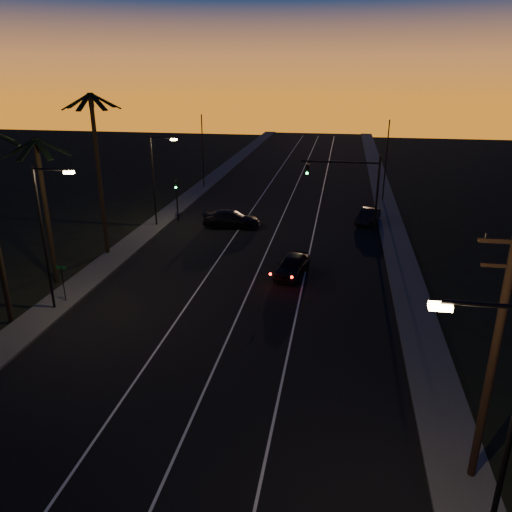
% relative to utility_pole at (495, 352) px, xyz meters
% --- Properties ---
extents(road, '(20.00, 170.00, 0.01)m').
position_rel_utility_pole_xyz_m(road, '(-11.60, 20.00, -5.31)').
color(road, black).
rests_on(road, ground).
extents(sidewalk_left, '(2.40, 170.00, 0.16)m').
position_rel_utility_pole_xyz_m(sidewalk_left, '(-22.80, 20.00, -5.24)').
color(sidewalk_left, '#3E3E3B').
rests_on(sidewalk_left, ground).
extents(sidewalk_right, '(2.40, 170.00, 0.16)m').
position_rel_utility_pole_xyz_m(sidewalk_right, '(-0.40, 20.00, -5.24)').
color(sidewalk_right, '#3E3E3B').
rests_on(sidewalk_right, ground).
extents(lane_stripe_left, '(0.12, 160.00, 0.01)m').
position_rel_utility_pole_xyz_m(lane_stripe_left, '(-14.60, 20.00, -5.30)').
color(lane_stripe_left, silver).
rests_on(lane_stripe_left, road).
extents(lane_stripe_mid, '(0.12, 160.00, 0.01)m').
position_rel_utility_pole_xyz_m(lane_stripe_mid, '(-11.10, 20.00, -5.30)').
color(lane_stripe_mid, silver).
rests_on(lane_stripe_mid, road).
extents(lane_stripe_right, '(0.12, 160.00, 0.01)m').
position_rel_utility_pole_xyz_m(lane_stripe_right, '(-7.60, 20.00, -5.30)').
color(lane_stripe_right, silver).
rests_on(lane_stripe_right, road).
extents(palm_mid, '(4.25, 4.16, 10.03)m').
position_rel_utility_pole_xyz_m(palm_mid, '(-24.80, 14.00, 0.94)').
color(palm_mid, black).
rests_on(palm_mid, ground).
extents(palm_far, '(4.25, 4.16, 12.53)m').
position_rel_utility_pole_xyz_m(palm_far, '(-23.80, 20.00, 2.30)').
color(palm_far, black).
rests_on(palm_far, ground).
extents(streetlight_left_near, '(2.55, 0.26, 9.00)m').
position_rel_utility_pole_xyz_m(streetlight_left_near, '(-22.30, 10.00, 0.01)').
color(streetlight_left_near, black).
rests_on(streetlight_left_near, ground).
extents(streetlight_left_far, '(2.55, 0.26, 8.50)m').
position_rel_utility_pole_xyz_m(streetlight_left_far, '(-22.29, 28.00, -0.25)').
color(streetlight_left_far, black).
rests_on(streetlight_left_far, ground).
extents(streetlight_right_near, '(2.55, 0.26, 9.00)m').
position_rel_utility_pole_xyz_m(streetlight_right_near, '(-0.90, -4.00, 0.01)').
color(streetlight_right_near, black).
rests_on(streetlight_right_near, ground).
extents(street_sign, '(0.70, 0.06, 2.60)m').
position_rel_utility_pole_xyz_m(street_sign, '(-22.40, 11.00, -3.66)').
color(street_sign, black).
rests_on(street_sign, ground).
extents(utility_pole, '(2.20, 0.28, 10.00)m').
position_rel_utility_pole_xyz_m(utility_pole, '(0.00, 0.00, 0.00)').
color(utility_pole, black).
rests_on(utility_pole, ground).
extents(signal_mast, '(7.10, 0.41, 7.00)m').
position_rel_utility_pole_xyz_m(signal_mast, '(-4.46, 29.99, -0.53)').
color(signal_mast, black).
rests_on(signal_mast, ground).
extents(signal_post, '(0.28, 0.37, 4.20)m').
position_rel_utility_pole_xyz_m(signal_post, '(-21.10, 29.98, -2.42)').
color(signal_post, black).
rests_on(signal_post, ground).
extents(far_pole_left, '(0.14, 0.14, 9.00)m').
position_rel_utility_pole_xyz_m(far_pole_left, '(-22.60, 45.00, -0.82)').
color(far_pole_left, black).
rests_on(far_pole_left, ground).
extents(far_pole_right, '(0.14, 0.14, 9.00)m').
position_rel_utility_pole_xyz_m(far_pole_right, '(-0.60, 42.00, -0.82)').
color(far_pole_right, black).
rests_on(far_pole_right, ground).
extents(lead_car, '(2.64, 5.22, 1.53)m').
position_rel_utility_pole_xyz_m(lead_car, '(-8.51, 18.07, -4.54)').
color(lead_car, black).
rests_on(lead_car, road).
extents(right_car, '(2.67, 4.42, 1.37)m').
position_rel_utility_pole_xyz_m(right_car, '(-2.60, 32.48, -4.62)').
color(right_car, black).
rests_on(right_car, road).
extents(cross_car, '(5.59, 2.66, 1.57)m').
position_rel_utility_pole_xyz_m(cross_car, '(-15.47, 28.97, -4.52)').
color(cross_car, black).
rests_on(cross_car, road).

